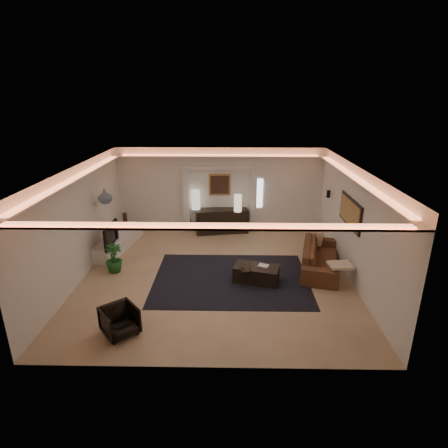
{
  "coord_description": "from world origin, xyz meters",
  "views": [
    {
      "loc": [
        0.38,
        -8.8,
        4.61
      ],
      "look_at": [
        0.2,
        0.6,
        1.25
      ],
      "focal_mm": 29.52,
      "sensor_mm": 36.0,
      "label": 1
    }
  ],
  "objects_px": {
    "sofa": "(320,257)",
    "armchair": "(120,321)",
    "console": "(222,221)",
    "coffee_table": "(256,274)"
  },
  "relations": [
    {
      "from": "coffee_table",
      "to": "armchair",
      "type": "distance_m",
      "value": 3.68
    },
    {
      "from": "console",
      "to": "coffee_table",
      "type": "relative_size",
      "value": 1.57
    },
    {
      "from": "sofa",
      "to": "armchair",
      "type": "xyz_separation_m",
      "value": [
        -4.69,
        -3.03,
        -0.05
      ]
    },
    {
      "from": "armchair",
      "to": "console",
      "type": "bearing_deg",
      "value": 31.91
    },
    {
      "from": "console",
      "to": "coffee_table",
      "type": "xyz_separation_m",
      "value": [
        0.98,
        -3.53,
        -0.2
      ]
    },
    {
      "from": "sofa",
      "to": "coffee_table",
      "type": "xyz_separation_m",
      "value": [
        -1.8,
        -0.74,
        -0.14
      ]
    },
    {
      "from": "sofa",
      "to": "coffee_table",
      "type": "height_order",
      "value": "sofa"
    },
    {
      "from": "sofa",
      "to": "armchair",
      "type": "height_order",
      "value": "sofa"
    },
    {
      "from": "sofa",
      "to": "console",
      "type": "bearing_deg",
      "value": 58.57
    },
    {
      "from": "console",
      "to": "sofa",
      "type": "bearing_deg",
      "value": -54.73
    }
  ]
}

